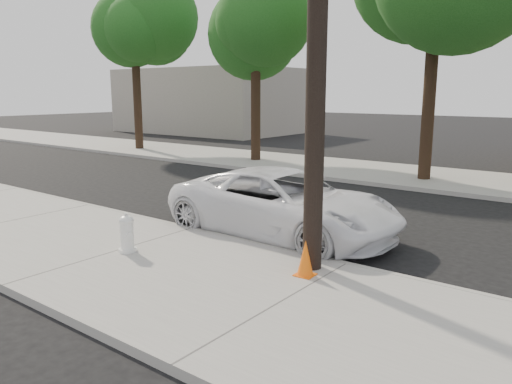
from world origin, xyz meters
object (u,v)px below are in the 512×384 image
(utility_pole, at_px, (318,1))
(traffic_cone, at_px, (305,258))
(fire_hydrant, at_px, (127,234))
(police_cruiser, at_px, (283,203))

(utility_pole, relative_size, traffic_cone, 14.33)
(utility_pole, xyz_separation_m, fire_hydrant, (-3.37, -1.43, -4.19))
(utility_pole, xyz_separation_m, traffic_cone, (0.11, -0.41, -4.24))
(fire_hydrant, bearing_deg, utility_pole, 42.75)
(fire_hydrant, bearing_deg, traffic_cone, 36.09)
(utility_pole, height_order, traffic_cone, utility_pole)
(utility_pole, height_order, fire_hydrant, utility_pole)
(police_cruiser, xyz_separation_m, traffic_cone, (1.95, -2.19, -0.31))
(police_cruiser, relative_size, fire_hydrant, 7.47)
(traffic_cone, bearing_deg, police_cruiser, 131.76)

